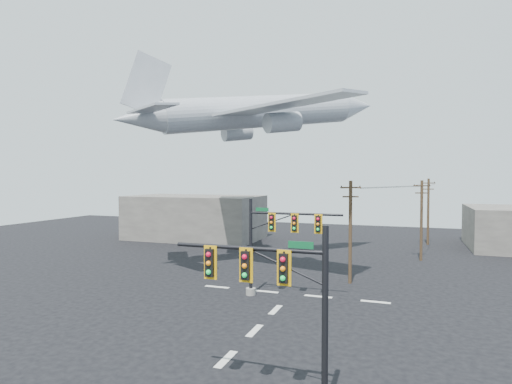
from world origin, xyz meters
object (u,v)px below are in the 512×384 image
at_px(airliner, 260,113).
at_px(utility_pole_b, 421,219).
at_px(signal_mast_near, 285,305).
at_px(utility_pole_c, 428,210).
at_px(signal_mast_far, 272,242).
at_px(utility_pole_a, 350,230).

bearing_deg(airliner, utility_pole_b, -19.48).
distance_m(signal_mast_near, utility_pole_c, 43.75).
bearing_deg(signal_mast_far, airliner, 113.68).
xyz_separation_m(signal_mast_far, utility_pole_b, (10.41, 17.96, 0.34)).
distance_m(signal_mast_near, utility_pole_b, 32.34).
bearing_deg(signal_mast_far, signal_mast_near, -70.88).
relative_size(signal_mast_near, utility_pole_c, 0.82).
relative_size(signal_mast_near, airliner, 0.29).
height_order(signal_mast_near, utility_pole_b, utility_pole_b).
distance_m(signal_mast_near, utility_pole_a, 19.89).
bearing_deg(signal_mast_near, utility_pole_c, 81.18).
distance_m(signal_mast_far, utility_pole_b, 20.76).
bearing_deg(utility_pole_c, signal_mast_far, -133.38).
bearing_deg(utility_pole_b, signal_mast_near, -109.77).
bearing_deg(airliner, signal_mast_near, -115.32).
bearing_deg(utility_pole_a, airliner, 135.58).
bearing_deg(signal_mast_far, utility_pole_c, 68.55).
relative_size(utility_pole_b, airliner, 0.35).
height_order(signal_mast_far, utility_pole_c, utility_pole_c).
xyz_separation_m(utility_pole_a, utility_pole_c, (6.81, 23.34, 0.06)).
xyz_separation_m(signal_mast_far, utility_pole_c, (11.53, 29.34, 0.42)).
distance_m(utility_pole_c, airliner, 26.97).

